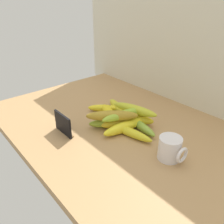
% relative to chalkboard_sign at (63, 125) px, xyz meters
% --- Properties ---
extents(counter_top, '(1.10, 0.76, 0.03)m').
position_rel_chalkboard_sign_xyz_m(counter_top, '(0.07, 0.20, -0.05)').
color(counter_top, '#AD8353').
rests_on(counter_top, ground).
extents(back_wall, '(1.30, 0.02, 0.70)m').
position_rel_chalkboard_sign_xyz_m(back_wall, '(0.07, 0.59, 0.28)').
color(back_wall, beige).
rests_on(back_wall, ground).
extents(chalkboard_sign, '(0.11, 0.02, 0.08)m').
position_rel_chalkboard_sign_xyz_m(chalkboard_sign, '(0.00, 0.00, 0.00)').
color(chalkboard_sign, black).
rests_on(chalkboard_sign, counter_top).
extents(coffee_mug, '(0.09, 0.08, 0.08)m').
position_rel_chalkboard_sign_xyz_m(coffee_mug, '(0.37, 0.19, 0.00)').
color(coffee_mug, silver).
rests_on(coffee_mug, counter_top).
extents(banana_0, '(0.16, 0.06, 0.03)m').
position_rel_chalkboard_sign_xyz_m(banana_0, '(0.18, 0.25, -0.02)').
color(banana_0, '#87AA37').
rests_on(banana_0, counter_top).
extents(banana_1, '(0.18, 0.13, 0.04)m').
position_rel_chalkboard_sign_xyz_m(banana_1, '(0.12, 0.26, -0.02)').
color(banana_1, yellow).
rests_on(banana_1, counter_top).
extents(banana_2, '(0.13, 0.13, 0.03)m').
position_rel_chalkboard_sign_xyz_m(banana_2, '(-0.04, 0.24, -0.02)').
color(banana_2, yellow).
rests_on(banana_2, counter_top).
extents(banana_3, '(0.16, 0.09, 0.04)m').
position_rel_chalkboard_sign_xyz_m(banana_3, '(-0.01, 0.29, -0.02)').
color(banana_3, gold).
rests_on(banana_3, counter_top).
extents(banana_4, '(0.12, 0.21, 0.04)m').
position_rel_chalkboard_sign_xyz_m(banana_4, '(0.12, 0.22, -0.02)').
color(banana_4, yellow).
rests_on(banana_4, counter_top).
extents(banana_5, '(0.17, 0.10, 0.04)m').
position_rel_chalkboard_sign_xyz_m(banana_5, '(0.02, 0.22, -0.02)').
color(banana_5, yellow).
rests_on(banana_5, counter_top).
extents(banana_6, '(0.06, 0.21, 0.04)m').
position_rel_chalkboard_sign_xyz_m(banana_6, '(0.15, 0.19, -0.02)').
color(banana_6, yellow).
rests_on(banana_6, counter_top).
extents(banana_7, '(0.13, 0.17, 0.04)m').
position_rel_chalkboard_sign_xyz_m(banana_7, '(0.09, 0.17, -0.02)').
color(banana_7, '#8FAB2C').
rests_on(banana_7, counter_top).
extents(banana_8, '(0.20, 0.07, 0.03)m').
position_rel_chalkboard_sign_xyz_m(banana_8, '(0.18, 0.18, -0.02)').
color(banana_8, gold).
rests_on(banana_8, counter_top).
extents(banana_9, '(0.07, 0.20, 0.03)m').
position_rel_chalkboard_sign_xyz_m(banana_9, '(0.12, 0.21, 0.02)').
color(banana_9, '#97B930').
rests_on(banana_9, banana_4).
extents(banana_10, '(0.16, 0.19, 0.04)m').
position_rel_chalkboard_sign_xyz_m(banana_10, '(0.10, 0.16, 0.02)').
color(banana_10, '#A28123').
rests_on(banana_10, banana_7).
extents(banana_11, '(0.20, 0.09, 0.04)m').
position_rel_chalkboard_sign_xyz_m(banana_11, '(0.12, 0.27, 0.02)').
color(banana_11, gold).
rests_on(banana_11, banana_1).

